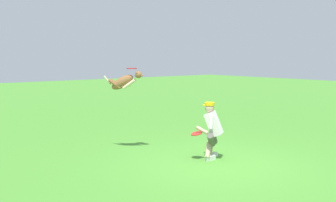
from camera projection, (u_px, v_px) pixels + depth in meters
name	position (u px, v px, depth m)	size (l,w,h in m)	color
ground_plane	(216.00, 165.00, 8.40)	(60.00, 60.00, 0.00)	#499030
person	(212.00, 129.00, 8.83)	(0.71, 0.55, 1.29)	silver
dog	(125.00, 82.00, 9.47)	(0.74, 0.78, 0.55)	#8E5E37
frisbee_flying	(132.00, 68.00, 9.43)	(0.25, 0.25, 0.02)	red
frisbee_held	(197.00, 134.00, 8.71)	(0.26, 0.26, 0.02)	red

